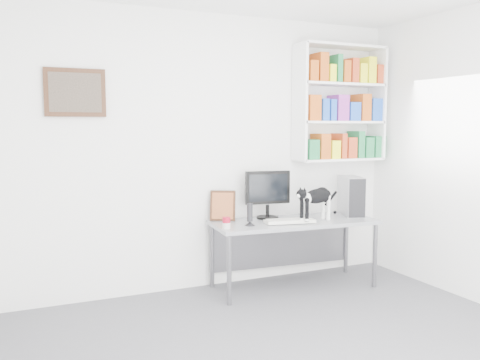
# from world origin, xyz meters

# --- Properties ---
(room) EXTENTS (4.01, 4.01, 2.70)m
(room) POSITION_xyz_m (0.00, 0.00, 1.35)
(room) COLOR #58585D
(room) RESTS_ON ground
(bookshelf) EXTENTS (1.03, 0.28, 1.24)m
(bookshelf) POSITION_xyz_m (1.40, 1.85, 1.85)
(bookshelf) COLOR white
(bookshelf) RESTS_ON room
(wall_art) EXTENTS (0.52, 0.04, 0.42)m
(wall_art) POSITION_xyz_m (-1.30, 1.97, 1.90)
(wall_art) COLOR #432815
(wall_art) RESTS_ON room
(desk) EXTENTS (1.67, 0.76, 0.68)m
(desk) POSITION_xyz_m (0.70, 1.59, 0.34)
(desk) COLOR gray
(desk) RESTS_ON room
(monitor) EXTENTS (0.49, 0.29, 0.49)m
(monitor) POSITION_xyz_m (0.50, 1.79, 0.93)
(monitor) COLOR black
(monitor) RESTS_ON desk
(keyboard) EXTENTS (0.50, 0.27, 0.04)m
(keyboard) POSITION_xyz_m (0.59, 1.49, 0.70)
(keyboard) COLOR silver
(keyboard) RESTS_ON desk
(pc_tower) EXTENTS (0.30, 0.44, 0.40)m
(pc_tower) POSITION_xyz_m (1.41, 1.63, 0.88)
(pc_tower) COLOR silver
(pc_tower) RESTS_ON desk
(speaker) EXTENTS (0.13, 0.13, 0.22)m
(speaker) POSITION_xyz_m (0.18, 1.53, 0.79)
(speaker) COLOR black
(speaker) RESTS_ON desk
(leaning_print) EXTENTS (0.27, 0.21, 0.31)m
(leaning_print) POSITION_xyz_m (0.05, 1.87, 0.83)
(leaning_print) COLOR #432815
(leaning_print) RESTS_ON desk
(soup_can) EXTENTS (0.09, 0.09, 0.11)m
(soup_can) POSITION_xyz_m (-0.07, 1.49, 0.73)
(soup_can) COLOR #AA0E24
(soup_can) RESTS_ON desk
(cat) EXTENTS (0.56, 0.32, 0.34)m
(cat) POSITION_xyz_m (0.86, 1.44, 0.85)
(cat) COLOR black
(cat) RESTS_ON desk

